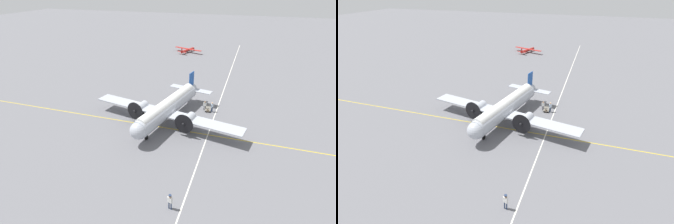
% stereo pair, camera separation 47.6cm
% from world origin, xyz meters
% --- Properties ---
extents(ground_plane, '(300.00, 300.00, 0.00)m').
position_xyz_m(ground_plane, '(0.00, 0.00, 0.00)').
color(ground_plane, slate).
extents(apron_line_eastwest, '(120.00, 0.16, 0.01)m').
position_xyz_m(apron_line_eastwest, '(0.00, 2.18, 0.00)').
color(apron_line_eastwest, gold).
rests_on(apron_line_eastwest, ground_plane).
extents(apron_line_northsouth, '(0.16, 120.00, 0.01)m').
position_xyz_m(apron_line_northsouth, '(-6.80, 0.00, 0.00)').
color(apron_line_northsouth, silver).
rests_on(apron_line_northsouth, ground_plane).
extents(airliner_main, '(24.63, 18.80, 5.64)m').
position_xyz_m(airliner_main, '(0.08, 0.39, 2.47)').
color(airliner_main, '#ADB2BC').
rests_on(airliner_main, ground_plane).
extents(crew_foreground, '(0.59, 0.37, 1.80)m').
position_xyz_m(crew_foreground, '(-5.75, 17.07, 1.13)').
color(crew_foreground, navy).
rests_on(crew_foreground, ground_plane).
extents(passenger_boarding, '(0.38, 0.54, 1.79)m').
position_xyz_m(passenger_boarding, '(-6.08, -5.43, 1.10)').
color(passenger_boarding, navy).
rests_on(passenger_boarding, ground_plane).
extents(ramp_agent, '(0.56, 0.26, 1.64)m').
position_xyz_m(ramp_agent, '(-4.79, -5.76, 1.01)').
color(ramp_agent, '#2D2D33').
rests_on(ramp_agent, ground_plane).
extents(suitcase_near_door, '(0.43, 0.18, 0.48)m').
position_xyz_m(suitcase_near_door, '(-5.45, -5.15, 0.22)').
color(suitcase_near_door, '#47331E').
rests_on(suitcase_near_door, ground_plane).
extents(baggage_cart, '(1.13, 2.02, 0.56)m').
position_xyz_m(baggage_cart, '(-5.39, -5.87, 0.27)').
color(baggage_cart, '#6B665B').
rests_on(baggage_cart, ground_plane).
extents(light_aircraft_distant, '(9.20, 7.08, 1.85)m').
position_xyz_m(light_aircraft_distant, '(7.93, -44.50, 0.79)').
color(light_aircraft_distant, '#B2231E').
rests_on(light_aircraft_distant, ground_plane).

